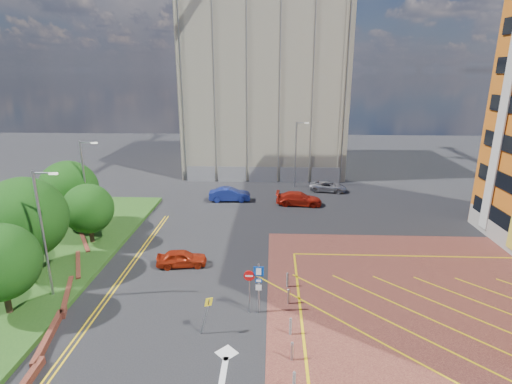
# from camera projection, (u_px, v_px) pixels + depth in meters

# --- Properties ---
(ground) EXTENTS (140.00, 140.00, 0.00)m
(ground) POSITION_uv_depth(u_px,v_px,m) (249.00, 323.00, 22.78)
(ground) COLOR black
(ground) RESTS_ON ground
(forecourt) EXTENTS (26.00, 26.00, 0.02)m
(forecourt) POSITION_uv_depth(u_px,v_px,m) (500.00, 329.00, 22.21)
(forecourt) COLOR brown
(forecourt) RESTS_ON ground
(grass_bed) EXTENTS (14.00, 32.00, 0.30)m
(grass_bed) POSITION_uv_depth(u_px,v_px,m) (9.00, 265.00, 29.20)
(grass_bed) COLOR #214B18
(grass_bed) RESTS_ON ground
(retaining_wall) EXTENTS (6.06, 20.33, 0.40)m
(retaining_wall) POSITION_uv_depth(u_px,v_px,m) (64.00, 296.00, 25.11)
(retaining_wall) COLOR brown
(retaining_wall) RESTS_ON ground
(tree_a) EXTENTS (4.40, 4.40, 5.41)m
(tree_a) POSITION_uv_depth(u_px,v_px,m) (0.00, 262.00, 22.32)
(tree_a) COLOR #3D2B1C
(tree_a) RESTS_ON grass_bed
(tree_b) EXTENTS (5.60, 5.60, 6.74)m
(tree_b) POSITION_uv_depth(u_px,v_px,m) (25.00, 218.00, 26.95)
(tree_b) COLOR #3D2B1C
(tree_b) RESTS_ON grass_bed
(tree_c) EXTENTS (4.00, 4.00, 4.90)m
(tree_c) POSITION_uv_depth(u_px,v_px,m) (88.00, 209.00, 31.95)
(tree_c) COLOR #3D2B1C
(tree_c) RESTS_ON grass_bed
(tree_d) EXTENTS (5.00, 5.00, 6.08)m
(tree_d) POSITION_uv_depth(u_px,v_px,m) (69.00, 189.00, 34.74)
(tree_d) COLOR #3D2B1C
(tree_d) RESTS_ON grass_bed
(lamp_left_near) EXTENTS (1.53, 0.16, 8.00)m
(lamp_left_near) POSITION_uv_depth(u_px,v_px,m) (44.00, 230.00, 23.83)
(lamp_left_near) COLOR #9EA0A8
(lamp_left_near) RESTS_ON grass_bed
(lamp_left_far) EXTENTS (1.53, 0.16, 8.00)m
(lamp_left_far) POSITION_uv_depth(u_px,v_px,m) (86.00, 184.00, 33.47)
(lamp_left_far) COLOR #9EA0A8
(lamp_left_far) RESTS_ON grass_bed
(lamp_back) EXTENTS (1.53, 0.16, 8.00)m
(lamp_back) POSITION_uv_depth(u_px,v_px,m) (296.00, 152.00, 48.09)
(lamp_back) COLOR #9EA0A8
(lamp_back) RESTS_ON ground
(sign_cluster) EXTENTS (1.17, 0.12, 3.20)m
(sign_cluster) POSITION_uv_depth(u_px,v_px,m) (255.00, 283.00, 23.14)
(sign_cluster) COLOR #9EA0A8
(sign_cluster) RESTS_ON ground
(warning_sign) EXTENTS (0.74, 0.42, 2.25)m
(warning_sign) POSITION_uv_depth(u_px,v_px,m) (207.00, 311.00, 21.39)
(warning_sign) COLOR #9EA0A8
(warning_sign) RESTS_ON ground
(bollard_row) EXTENTS (0.14, 11.14, 0.90)m
(bollard_row) POSITION_uv_depth(u_px,v_px,m) (291.00, 335.00, 20.96)
(bollard_row) COLOR #9EA0A8
(bollard_row) RESTS_ON forecourt
(construction_building) EXTENTS (21.20, 19.20, 22.00)m
(construction_building) POSITION_uv_depth(u_px,v_px,m) (265.00, 90.00, 57.79)
(construction_building) COLOR #9E9781
(construction_building) RESTS_ON ground
(construction_fence) EXTENTS (21.60, 0.06, 2.00)m
(construction_fence) POSITION_uv_depth(u_px,v_px,m) (271.00, 175.00, 51.11)
(construction_fence) COLOR gray
(construction_fence) RESTS_ON ground
(car_red_left) EXTENTS (3.80, 1.96, 1.24)m
(car_red_left) POSITION_uv_depth(u_px,v_px,m) (182.00, 258.00, 29.21)
(car_red_left) COLOR #A8260E
(car_red_left) RESTS_ON ground
(car_blue_back) EXTENTS (4.59, 1.85, 1.48)m
(car_blue_back) POSITION_uv_depth(u_px,v_px,m) (230.00, 194.00, 43.80)
(car_blue_back) COLOR navy
(car_blue_back) RESTS_ON ground
(car_red_back) EXTENTS (4.99, 2.34, 1.41)m
(car_red_back) POSITION_uv_depth(u_px,v_px,m) (299.00, 199.00, 42.50)
(car_red_back) COLOR red
(car_red_back) RESTS_ON ground
(car_silver_back) EXTENTS (4.62, 2.67, 1.21)m
(car_silver_back) POSITION_uv_depth(u_px,v_px,m) (328.00, 186.00, 47.31)
(car_silver_back) COLOR #A7A7AE
(car_silver_back) RESTS_ON ground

